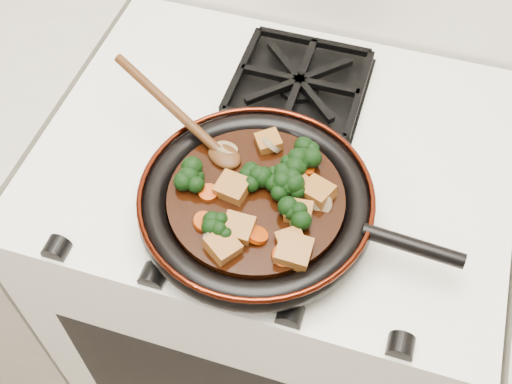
% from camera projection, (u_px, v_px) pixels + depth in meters
% --- Properties ---
extents(stove, '(0.76, 0.60, 0.90)m').
position_uv_depth(stove, '(271.00, 280.00, 1.41)').
color(stove, white).
rests_on(stove, ground).
extents(burner_grate_front, '(0.23, 0.23, 0.03)m').
position_uv_depth(burner_grate_front, '(251.00, 212.00, 0.95)').
color(burner_grate_front, black).
rests_on(burner_grate_front, stove).
extents(burner_grate_back, '(0.23, 0.23, 0.03)m').
position_uv_depth(burner_grate_back, '(299.00, 84.00, 1.11)').
color(burner_grate_back, black).
rests_on(burner_grate_back, stove).
extents(skillet, '(0.47, 0.34, 0.05)m').
position_uv_depth(skillet, '(257.00, 203.00, 0.93)').
color(skillet, black).
rests_on(skillet, burner_grate_front).
extents(braising_sauce, '(0.26, 0.26, 0.02)m').
position_uv_depth(braising_sauce, '(256.00, 201.00, 0.92)').
color(braising_sauce, black).
rests_on(braising_sauce, skillet).
extents(tofu_cube_0, '(0.05, 0.05, 0.02)m').
position_uv_depth(tofu_cube_0, '(295.00, 183.00, 0.92)').
color(tofu_cube_0, brown).
rests_on(tofu_cube_0, braising_sauce).
extents(tofu_cube_1, '(0.04, 0.04, 0.03)m').
position_uv_depth(tofu_cube_1, '(238.00, 229.00, 0.87)').
color(tofu_cube_1, brown).
rests_on(tofu_cube_1, braising_sauce).
extents(tofu_cube_2, '(0.05, 0.05, 0.03)m').
position_uv_depth(tofu_cube_2, '(233.00, 188.00, 0.91)').
color(tofu_cube_2, brown).
rests_on(tofu_cube_2, braising_sauce).
extents(tofu_cube_3, '(0.05, 0.05, 0.03)m').
position_uv_depth(tofu_cube_3, '(292.00, 243.00, 0.86)').
color(tofu_cube_3, brown).
rests_on(tofu_cube_3, braising_sauce).
extents(tofu_cube_4, '(0.05, 0.05, 0.02)m').
position_uv_depth(tofu_cube_4, '(269.00, 142.00, 0.97)').
color(tofu_cube_4, brown).
rests_on(tofu_cube_4, braising_sauce).
extents(tofu_cube_5, '(0.05, 0.05, 0.03)m').
position_uv_depth(tofu_cube_5, '(294.00, 251.00, 0.85)').
color(tofu_cube_5, brown).
rests_on(tofu_cube_5, braising_sauce).
extents(tofu_cube_6, '(0.06, 0.05, 0.03)m').
position_uv_depth(tofu_cube_6, '(223.00, 246.00, 0.86)').
color(tofu_cube_6, brown).
rests_on(tofu_cube_6, braising_sauce).
extents(tofu_cube_7, '(0.04, 0.04, 0.02)m').
position_uv_depth(tofu_cube_7, '(299.00, 212.00, 0.89)').
color(tofu_cube_7, brown).
rests_on(tofu_cube_7, braising_sauce).
extents(tofu_cube_8, '(0.06, 0.05, 0.03)m').
position_uv_depth(tofu_cube_8, '(318.00, 192.00, 0.91)').
color(tofu_cube_8, brown).
rests_on(tofu_cube_8, braising_sauce).
extents(broccoli_floret_0, '(0.08, 0.08, 0.05)m').
position_uv_depth(broccoli_floret_0, '(256.00, 179.00, 0.92)').
color(broccoli_floret_0, black).
rests_on(broccoli_floret_0, braising_sauce).
extents(broccoli_floret_1, '(0.07, 0.07, 0.07)m').
position_uv_depth(broccoli_floret_1, '(302.00, 169.00, 0.93)').
color(broccoli_floret_1, black).
rests_on(broccoli_floret_1, braising_sauce).
extents(broccoli_floret_2, '(0.08, 0.07, 0.07)m').
position_uv_depth(broccoli_floret_2, '(309.00, 158.00, 0.94)').
color(broccoli_floret_2, black).
rests_on(broccoli_floret_2, braising_sauce).
extents(broccoli_floret_3, '(0.07, 0.07, 0.06)m').
position_uv_depth(broccoli_floret_3, '(193.00, 179.00, 0.92)').
color(broccoli_floret_3, black).
rests_on(broccoli_floret_3, braising_sauce).
extents(broccoli_floret_4, '(0.09, 0.09, 0.06)m').
position_uv_depth(broccoli_floret_4, '(286.00, 170.00, 0.93)').
color(broccoli_floret_4, black).
rests_on(broccoli_floret_4, braising_sauce).
extents(broccoli_floret_5, '(0.08, 0.08, 0.05)m').
position_uv_depth(broccoli_floret_5, '(221.00, 226.00, 0.87)').
color(broccoli_floret_5, black).
rests_on(broccoli_floret_5, braising_sauce).
extents(broccoli_floret_6, '(0.08, 0.08, 0.06)m').
position_uv_depth(broccoli_floret_6, '(294.00, 219.00, 0.88)').
color(broccoli_floret_6, black).
rests_on(broccoli_floret_6, braising_sauce).
extents(broccoli_floret_7, '(0.08, 0.07, 0.07)m').
position_uv_depth(broccoli_floret_7, '(279.00, 190.00, 0.91)').
color(broccoli_floret_7, black).
rests_on(broccoli_floret_7, braising_sauce).
extents(broccoli_floret_8, '(0.09, 0.08, 0.07)m').
position_uv_depth(broccoli_floret_8, '(291.00, 189.00, 0.91)').
color(broccoli_floret_8, black).
rests_on(broccoli_floret_8, braising_sauce).
extents(carrot_coin_0, '(0.04, 0.03, 0.03)m').
position_uv_depth(carrot_coin_0, '(283.00, 255.00, 0.85)').
color(carrot_coin_0, '#A23104').
rests_on(carrot_coin_0, braising_sauce).
extents(carrot_coin_1, '(0.03, 0.03, 0.02)m').
position_uv_depth(carrot_coin_1, '(305.00, 169.00, 0.94)').
color(carrot_coin_1, '#A23104').
rests_on(carrot_coin_1, braising_sauce).
extents(carrot_coin_2, '(0.03, 0.03, 0.02)m').
position_uv_depth(carrot_coin_2, '(300.00, 210.00, 0.89)').
color(carrot_coin_2, '#A23104').
rests_on(carrot_coin_2, braising_sauce).
extents(carrot_coin_3, '(0.03, 0.03, 0.02)m').
position_uv_depth(carrot_coin_3, '(257.00, 235.00, 0.87)').
color(carrot_coin_3, '#A23104').
rests_on(carrot_coin_3, braising_sauce).
extents(carrot_coin_4, '(0.03, 0.03, 0.02)m').
position_uv_depth(carrot_coin_4, '(204.00, 221.00, 0.88)').
color(carrot_coin_4, '#A23104').
rests_on(carrot_coin_4, braising_sauce).
extents(carrot_coin_5, '(0.03, 0.03, 0.01)m').
position_uv_depth(carrot_coin_5, '(208.00, 193.00, 0.91)').
color(carrot_coin_5, '#A23104').
rests_on(carrot_coin_5, braising_sauce).
extents(mushroom_slice_0, '(0.04, 0.04, 0.02)m').
position_uv_depth(mushroom_slice_0, '(226.00, 149.00, 0.96)').
color(mushroom_slice_0, olive).
rests_on(mushroom_slice_0, braising_sauce).
extents(mushroom_slice_1, '(0.03, 0.03, 0.03)m').
position_uv_depth(mushroom_slice_1, '(321.00, 203.00, 0.90)').
color(mushroom_slice_1, olive).
rests_on(mushroom_slice_1, braising_sauce).
extents(mushroom_slice_2, '(0.05, 0.05, 0.03)m').
position_uv_depth(mushroom_slice_2, '(217.00, 240.00, 0.86)').
color(mushroom_slice_2, olive).
rests_on(mushroom_slice_2, braising_sauce).
extents(mushroom_slice_3, '(0.04, 0.04, 0.03)m').
position_uv_depth(mushroom_slice_3, '(271.00, 145.00, 0.96)').
color(mushroom_slice_3, olive).
rests_on(mushroom_slice_3, braising_sauce).
extents(mushroom_slice_4, '(0.05, 0.05, 0.02)m').
position_uv_depth(mushroom_slice_4, '(216.00, 239.00, 0.86)').
color(mushroom_slice_4, olive).
rests_on(mushroom_slice_4, braising_sauce).
extents(wooden_spoon, '(0.15, 0.09, 0.23)m').
position_uv_depth(wooden_spoon, '(194.00, 128.00, 0.96)').
color(wooden_spoon, '#42240E').
rests_on(wooden_spoon, braising_sauce).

